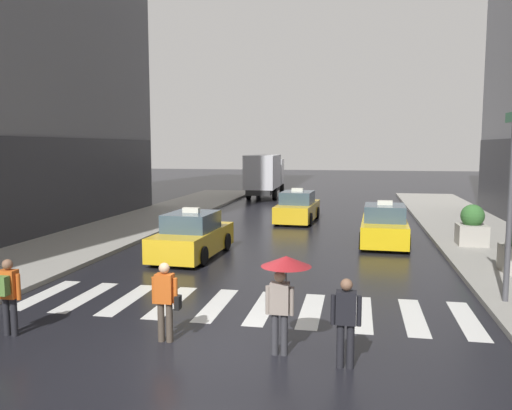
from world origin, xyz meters
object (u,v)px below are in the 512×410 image
(box_truck, at_px, (265,174))
(pedestrian_plain_coat, at_px, (346,317))
(taxi_third, at_px, (298,208))
(taxi_second, at_px, (384,226))
(pedestrian_with_handbag, at_px, (165,297))
(pedestrian_with_umbrella, at_px, (284,278))
(taxi_lead, at_px, (192,237))
(pedestrian_with_backpack, at_px, (8,291))
(planter_mid_block, at_px, (472,227))

(box_truck, distance_m, pedestrian_plain_coat, 31.52)
(taxi_third, xyz_separation_m, box_truck, (-4.03, 12.53, 1.13))
(taxi_second, distance_m, box_truck, 20.01)
(pedestrian_with_handbag, bearing_deg, pedestrian_with_umbrella, -5.14)
(pedestrian_with_handbag, bearing_deg, taxi_lead, 104.37)
(box_truck, distance_m, pedestrian_with_umbrella, 30.93)
(taxi_third, distance_m, pedestrian_with_umbrella, 17.95)
(taxi_third, relative_size, pedestrian_with_umbrella, 2.38)
(taxi_second, distance_m, taxi_third, 7.07)
(taxi_third, relative_size, pedestrian_plain_coat, 2.80)
(taxi_lead, xyz_separation_m, pedestrian_plain_coat, (5.70, -8.64, 0.21))
(taxi_lead, xyz_separation_m, pedestrian_with_backpack, (-1.28, -8.42, 0.25))
(box_truck, bearing_deg, taxi_second, -65.56)
(taxi_second, bearing_deg, pedestrian_with_backpack, -123.85)
(pedestrian_plain_coat, bearing_deg, taxi_lead, 123.43)
(pedestrian_with_handbag, bearing_deg, planter_mid_block, 54.56)
(taxi_third, xyz_separation_m, pedestrian_plain_coat, (2.96, -18.19, 0.21))
(box_truck, relative_size, pedestrian_with_handbag, 4.60)
(pedestrian_with_umbrella, distance_m, pedestrian_with_handbag, 2.54)
(pedestrian_with_handbag, distance_m, planter_mid_block, 14.19)
(pedestrian_plain_coat, height_order, planter_mid_block, planter_mid_block)
(taxi_third, height_order, pedestrian_with_backpack, taxi_third)
(taxi_third, distance_m, planter_mid_block, 9.68)
(pedestrian_with_umbrella, distance_m, pedestrian_plain_coat, 1.35)
(planter_mid_block, bearing_deg, pedestrian_with_umbrella, -116.09)
(taxi_lead, bearing_deg, pedestrian_plain_coat, -56.57)
(taxi_third, xyz_separation_m, planter_mid_block, (7.55, -6.06, 0.15))
(pedestrian_with_handbag, height_order, planter_mid_block, planter_mid_block)
(pedestrian_with_umbrella, height_order, planter_mid_block, pedestrian_with_umbrella)
(pedestrian_with_umbrella, distance_m, planter_mid_block, 13.14)
(taxi_lead, distance_m, pedestrian_with_handbag, 8.33)
(taxi_second, relative_size, box_truck, 0.61)
(taxi_lead, distance_m, taxi_third, 9.94)
(pedestrian_plain_coat, xyz_separation_m, planter_mid_block, (4.60, 12.13, -0.07))
(pedestrian_with_backpack, bearing_deg, pedestrian_with_umbrella, 1.29)
(taxi_third, xyz_separation_m, pedestrian_with_umbrella, (1.78, -17.85, 0.79))
(pedestrian_with_umbrella, height_order, pedestrian_with_handbag, pedestrian_with_umbrella)
(taxi_lead, xyz_separation_m, taxi_second, (6.98, 3.90, 0.00))
(taxi_second, bearing_deg, taxi_lead, -150.83)
(taxi_third, relative_size, pedestrian_with_handbag, 2.80)
(taxi_lead, distance_m, pedestrian_with_backpack, 8.52)
(taxi_lead, height_order, pedestrian_plain_coat, taxi_lead)
(taxi_lead, height_order, taxi_second, same)
(pedestrian_with_backpack, xyz_separation_m, pedestrian_with_handbag, (3.35, 0.35, -0.04))
(taxi_lead, bearing_deg, taxi_third, 73.97)
(taxi_lead, height_order, box_truck, box_truck)
(taxi_third, height_order, pedestrian_with_umbrella, pedestrian_with_umbrella)
(pedestrian_with_handbag, bearing_deg, taxi_third, 87.80)
(pedestrian_plain_coat, bearing_deg, box_truck, 102.81)
(taxi_third, height_order, pedestrian_with_handbag, taxi_third)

